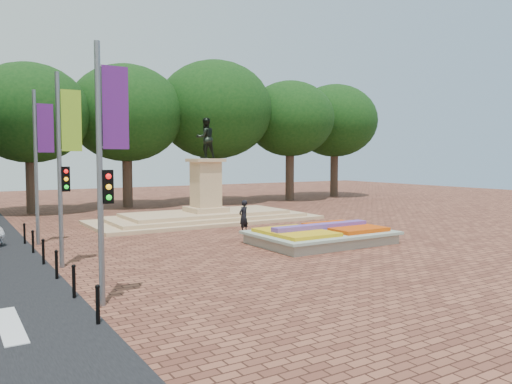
% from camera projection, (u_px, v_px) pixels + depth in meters
% --- Properties ---
extents(ground, '(90.00, 90.00, 0.00)m').
position_uv_depth(ground, '(279.00, 239.00, 24.28)').
color(ground, brown).
rests_on(ground, ground).
extents(flower_bed, '(6.30, 4.30, 0.91)m').
position_uv_depth(flower_bed, '(321.00, 235.00, 23.10)').
color(flower_bed, gray).
rests_on(flower_bed, ground).
extents(monument, '(14.00, 6.00, 6.40)m').
position_uv_depth(monument, '(206.00, 207.00, 31.00)').
color(monument, tan).
rests_on(monument, ground).
extents(tree_row_back, '(44.80, 8.80, 10.43)m').
position_uv_depth(tree_row_back, '(177.00, 124.00, 40.29)').
color(tree_row_back, '#37261E').
rests_on(tree_row_back, ground).
extents(banner_poles, '(0.88, 11.17, 7.00)m').
position_uv_depth(banner_poles, '(65.00, 160.00, 17.60)').
color(banner_poles, slate).
rests_on(banner_poles, ground).
extents(bollard_row, '(0.12, 13.12, 0.98)m').
position_uv_depth(bollard_row, '(49.00, 257.00, 17.34)').
color(bollard_row, black).
rests_on(bollard_row, ground).
extents(pedestrian, '(0.75, 0.63, 1.74)m').
position_uv_depth(pedestrian, '(244.00, 217.00, 26.17)').
color(pedestrian, black).
rests_on(pedestrian, ground).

